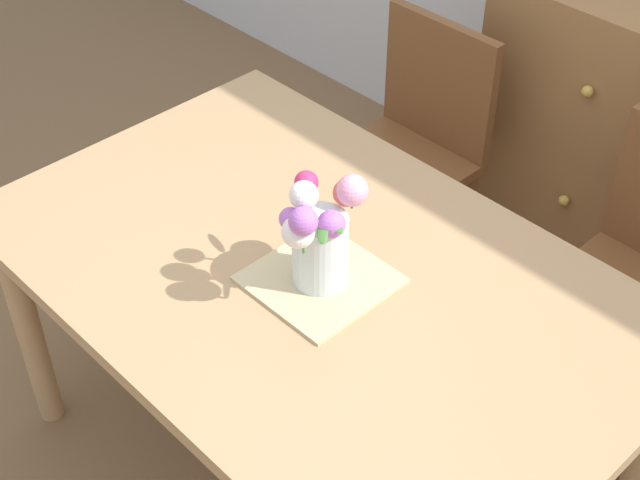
# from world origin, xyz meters

# --- Properties ---
(ground_plane) EXTENTS (12.00, 12.00, 0.00)m
(ground_plane) POSITION_xyz_m (0.00, 0.00, 0.00)
(ground_plane) COLOR brown
(dining_table) EXTENTS (1.56, 1.00, 0.77)m
(dining_table) POSITION_xyz_m (0.00, 0.00, 0.68)
(dining_table) COLOR tan
(dining_table) RESTS_ON ground_plane
(chair_left) EXTENTS (0.42, 0.42, 0.90)m
(chair_left) POSITION_xyz_m (-0.43, 0.84, 0.52)
(chair_left) COLOR brown
(chair_left) RESTS_ON ground_plane
(placemat) EXTENTS (0.29, 0.29, 0.01)m
(placemat) POSITION_xyz_m (0.03, -0.02, 0.77)
(placemat) COLOR #CCB789
(placemat) RESTS_ON dining_table
(flower_vase) EXTENTS (0.21, 0.25, 0.29)m
(flower_vase) POSITION_xyz_m (0.04, -0.02, 0.92)
(flower_vase) COLOR silver
(flower_vase) RESTS_ON placemat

